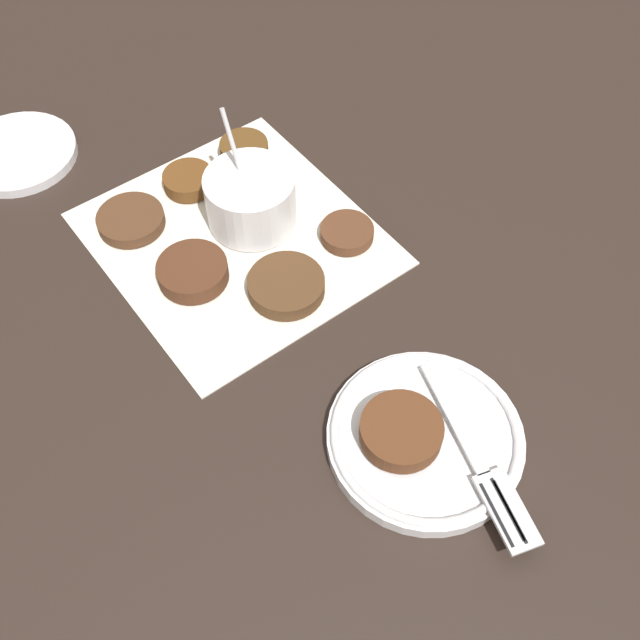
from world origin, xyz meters
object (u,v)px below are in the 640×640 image
(sauce_bowl, at_px, (251,201))
(fork, at_px, (483,473))
(fritter_on_plate, at_px, (401,431))
(extra_saucer, at_px, (18,153))
(serving_plate, at_px, (423,439))

(sauce_bowl, height_order, fork, sauce_bowl)
(fritter_on_plate, xyz_separation_m, fork, (-0.07, -0.03, -0.01))
(sauce_bowl, height_order, fritter_on_plate, sauce_bowl)
(fritter_on_plate, height_order, fork, fritter_on_plate)
(fritter_on_plate, bearing_deg, extra_saucer, 8.99)
(sauce_bowl, bearing_deg, fork, 174.81)
(sauce_bowl, height_order, extra_saucer, sauce_bowl)
(sauce_bowl, xyz_separation_m, extra_saucer, (0.26, 0.15, -0.03))
(serving_plate, xyz_separation_m, fritter_on_plate, (0.01, 0.02, 0.02))
(serving_plate, distance_m, fork, 0.06)
(extra_saucer, bearing_deg, fork, -169.44)
(serving_plate, xyz_separation_m, extra_saucer, (0.57, 0.11, -0.00))
(fork, height_order, extra_saucer, fork)
(sauce_bowl, height_order, serving_plate, sauce_bowl)
(fork, distance_m, extra_saucer, 0.64)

